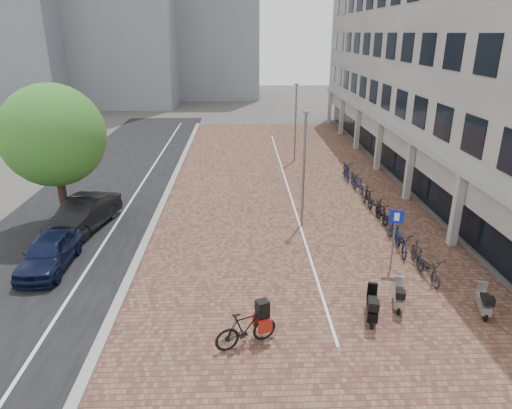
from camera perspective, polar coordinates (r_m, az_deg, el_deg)
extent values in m
plane|color=#474442|center=(16.89, 0.72, -11.43)|extent=(140.00, 140.00, 0.00)
cube|color=brown|center=(27.90, 3.68, 1.96)|extent=(14.50, 42.00, 0.04)
cube|color=black|center=(28.98, -18.52, 1.61)|extent=(8.00, 50.00, 0.03)
cube|color=gray|center=(28.09, -10.89, 1.88)|extent=(0.35, 42.00, 0.14)
cube|color=white|center=(28.47, -14.67, 1.72)|extent=(0.12, 44.00, 0.00)
cube|color=white|center=(27.91, 4.09, 2.01)|extent=(0.10, 30.00, 0.00)
cube|color=#ACACA6|center=(33.23, 23.63, 18.32)|extent=(8.00, 40.00, 13.00)
cube|color=black|center=(32.80, 16.50, 7.09)|extent=(0.15, 38.00, 3.20)
cube|color=#ACACA6|center=(32.39, 16.48, 10.10)|extent=(1.60, 38.00, 0.30)
cube|color=#ACACA6|center=(21.85, 23.93, -0.60)|extent=(0.35, 0.35, 3.40)
cube|color=#ACACA6|center=(27.07, 18.70, 4.04)|extent=(0.35, 0.35, 3.40)
cube|color=#ACACA6|center=(32.56, 15.16, 7.13)|extent=(0.35, 0.35, 3.40)
cube|color=#ACACA6|center=(38.20, 12.62, 9.30)|extent=(0.35, 0.35, 3.40)
cube|color=#ACACA6|center=(43.93, 10.73, 10.90)|extent=(0.35, 0.35, 3.40)
cube|color=#ACACA6|center=(49.73, 9.25, 12.12)|extent=(0.35, 0.35, 3.40)
cube|color=gray|center=(69.46, -5.16, 24.05)|extent=(12.00, 10.00, 26.00)
cube|color=gray|center=(61.70, -27.93, 19.52)|extent=(10.00, 10.00, 20.00)
imported|color=black|center=(20.23, -24.57, -5.47)|extent=(1.69, 4.13, 1.40)
imported|color=black|center=(23.50, -20.83, -1.11)|extent=(2.66, 4.99, 1.56)
imported|color=black|center=(14.26, -1.27, -15.33)|extent=(2.08, 1.32, 1.22)
cube|color=black|center=(13.94, -1.28, -13.51)|extent=(0.47, 0.46, 0.55)
cube|color=maroon|center=(14.22, -2.19, -15.14)|extent=(0.44, 0.28, 0.43)
cube|color=maroon|center=(14.22, -0.35, -15.11)|extent=(0.44, 0.28, 0.43)
cylinder|color=slate|center=(18.90, 16.88, -4.60)|extent=(0.07, 0.07, 2.38)
cube|color=#0C1AA1|center=(18.44, 17.27, -1.45)|extent=(0.53, 0.21, 0.54)
cylinder|color=gray|center=(21.85, 6.01, 4.22)|extent=(0.12, 0.12, 5.62)
cylinder|color=gray|center=(33.63, 4.97, 10.09)|extent=(0.12, 0.12, 5.58)
cylinder|color=#382619|center=(24.00, -23.11, 0.89)|extent=(0.39, 0.39, 3.03)
sphere|color=#316623|center=(23.23, -24.16, 7.94)|extent=(4.77, 4.77, 4.77)
sphere|color=#316623|center=(23.76, -22.16, 6.87)|extent=(3.03, 3.03, 3.03)
imported|color=black|center=(18.91, 20.88, -7.38)|extent=(0.82, 2.01, 1.04)
imported|color=black|center=(19.84, 19.65, -5.82)|extent=(0.68, 1.79, 1.05)
imported|color=#121233|center=(20.72, 17.87, -4.47)|extent=(0.93, 2.04, 1.04)
imported|color=#15203A|center=(21.71, 16.97, -3.16)|extent=(0.58, 1.77, 1.05)
imported|color=black|center=(22.77, 16.55, -2.00)|extent=(0.72, 1.98, 1.04)
imported|color=black|center=(23.74, 15.47, -0.91)|extent=(0.54, 1.76, 1.05)
imported|color=black|center=(24.77, 14.75, 0.06)|extent=(0.86, 2.03, 1.04)
imported|color=black|center=(25.78, 13.86, 0.97)|extent=(0.51, 1.75, 1.05)
imported|color=#52504B|center=(26.85, 13.44, 1.80)|extent=(1.07, 2.07, 1.04)
imported|color=#151B39|center=(27.89, 12.75, 2.58)|extent=(0.72, 1.80, 1.05)
imported|color=#232228|center=(28.96, 12.27, 3.29)|extent=(0.85, 2.02, 1.04)
imported|color=#121832|center=(29.97, 11.33, 3.96)|extent=(0.53, 1.76, 1.05)
imported|color=black|center=(31.11, 11.35, 4.57)|extent=(0.80, 2.01, 1.04)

